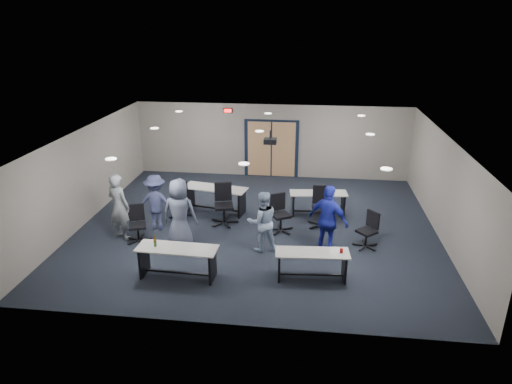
# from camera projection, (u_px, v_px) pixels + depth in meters

# --- Properties ---
(floor) EXTENTS (10.00, 10.00, 0.00)m
(floor) POSITION_uv_depth(u_px,v_px,m) (257.00, 226.00, 13.09)
(floor) COLOR black
(floor) RESTS_ON ground
(back_wall) EXTENTS (10.00, 0.04, 2.70)m
(back_wall) POSITION_uv_depth(u_px,v_px,m) (272.00, 141.00, 16.77)
(back_wall) COLOR gray
(back_wall) RESTS_ON floor
(front_wall) EXTENTS (10.00, 0.04, 2.70)m
(front_wall) POSITION_uv_depth(u_px,v_px,m) (229.00, 264.00, 8.43)
(front_wall) COLOR gray
(front_wall) RESTS_ON floor
(left_wall) EXTENTS (0.04, 9.00, 2.70)m
(left_wall) POSITION_uv_depth(u_px,v_px,m) (86.00, 175.00, 13.16)
(left_wall) COLOR gray
(left_wall) RESTS_ON floor
(right_wall) EXTENTS (0.04, 9.00, 2.70)m
(right_wall) POSITION_uv_depth(u_px,v_px,m) (445.00, 190.00, 12.04)
(right_wall) COLOR gray
(right_wall) RESTS_ON floor
(ceiling) EXTENTS (10.00, 9.00, 0.04)m
(ceiling) POSITION_uv_depth(u_px,v_px,m) (257.00, 135.00, 12.11)
(ceiling) COLOR silver
(ceiling) RESTS_ON back_wall
(double_door) EXTENTS (2.00, 0.07, 2.20)m
(double_door) POSITION_uv_depth(u_px,v_px,m) (271.00, 149.00, 16.84)
(double_door) COLOR black
(double_door) RESTS_ON back_wall
(exit_sign) EXTENTS (0.32, 0.07, 0.18)m
(exit_sign) POSITION_uv_depth(u_px,v_px,m) (228.00, 111.00, 16.50)
(exit_sign) COLOR black
(exit_sign) RESTS_ON back_wall
(ceiling_projector) EXTENTS (0.35, 0.32, 0.37)m
(ceiling_projector) POSITION_uv_depth(u_px,v_px,m) (270.00, 141.00, 12.65)
(ceiling_projector) COLOR black
(ceiling_projector) RESTS_ON ceiling
(ceiling_can_lights) EXTENTS (6.24, 5.74, 0.02)m
(ceiling_can_lights) POSITION_uv_depth(u_px,v_px,m) (258.00, 133.00, 12.36)
(ceiling_can_lights) COLOR white
(ceiling_can_lights) RESTS_ON ceiling
(table_front_left) EXTENTS (1.86, 0.69, 1.02)m
(table_front_left) POSITION_uv_depth(u_px,v_px,m) (177.00, 257.00, 10.39)
(table_front_left) COLOR #ACAAA2
(table_front_left) RESTS_ON floor
(table_front_right) EXTENTS (1.70, 0.67, 0.79)m
(table_front_right) POSITION_uv_depth(u_px,v_px,m) (312.00, 260.00, 10.34)
(table_front_right) COLOR #ACAAA2
(table_front_right) RESTS_ON floor
(table_back_left) EXTENTS (2.03, 1.01, 0.79)m
(table_back_left) POSITION_uv_depth(u_px,v_px,m) (215.00, 195.00, 13.90)
(table_back_left) COLOR #ACAAA2
(table_back_left) RESTS_ON floor
(table_back_right) EXTENTS (1.76, 0.74, 0.69)m
(table_back_right) POSITION_uv_depth(u_px,v_px,m) (318.00, 199.00, 13.75)
(table_back_right) COLOR #ACAAA2
(table_back_right) RESTS_ON floor
(chair_back_a) EXTENTS (0.70, 0.70, 1.04)m
(chair_back_a) POSITION_uv_depth(u_px,v_px,m) (180.00, 200.00, 13.58)
(chair_back_a) COLOR black
(chair_back_a) RESTS_ON floor
(chair_back_b) EXTENTS (0.90, 0.90, 1.18)m
(chair_back_b) POSITION_uv_depth(u_px,v_px,m) (224.00, 205.00, 13.06)
(chair_back_b) COLOR black
(chair_back_b) RESTS_ON floor
(chair_back_c) EXTENTS (0.90, 0.90, 1.06)m
(chair_back_c) POSITION_uv_depth(u_px,v_px,m) (281.00, 214.00, 12.62)
(chair_back_c) COLOR black
(chair_back_c) RESTS_ON floor
(chair_back_d) EXTENTS (0.80, 0.80, 1.17)m
(chair_back_d) POSITION_uv_depth(u_px,v_px,m) (322.00, 208.00, 12.89)
(chair_back_d) COLOR black
(chair_back_d) RESTS_ON floor
(chair_loose_left) EXTENTS (0.80, 0.80, 0.99)m
(chair_loose_left) POSITION_uv_depth(u_px,v_px,m) (137.00, 224.00, 12.05)
(chair_loose_left) COLOR black
(chair_loose_left) RESTS_ON floor
(chair_loose_right) EXTENTS (0.86, 0.86, 0.97)m
(chair_loose_right) POSITION_uv_depth(u_px,v_px,m) (367.00, 230.00, 11.75)
(chair_loose_right) COLOR black
(chair_loose_right) RESTS_ON floor
(person_gray) EXTENTS (0.78, 0.66, 1.83)m
(person_gray) POSITION_uv_depth(u_px,v_px,m) (119.00, 207.00, 12.10)
(person_gray) COLOR #8D949A
(person_gray) RESTS_ON floor
(person_plaid) EXTENTS (0.92, 0.63, 1.83)m
(person_plaid) POSITION_uv_depth(u_px,v_px,m) (180.00, 213.00, 11.70)
(person_plaid) COLOR slate
(person_plaid) RESTS_ON floor
(person_lightblue) EXTENTS (0.93, 0.83, 1.60)m
(person_lightblue) POSITION_uv_depth(u_px,v_px,m) (262.00, 221.00, 11.50)
(person_lightblue) COLOR #A8BEDE
(person_lightblue) RESTS_ON floor
(person_navy) EXTENTS (1.15, 0.93, 1.83)m
(person_navy) POSITION_uv_depth(u_px,v_px,m) (328.00, 221.00, 11.27)
(person_navy) COLOR #1D24A0
(person_navy) RESTS_ON floor
(person_back) EXTENTS (1.09, 0.70, 1.60)m
(person_back) POSITION_uv_depth(u_px,v_px,m) (156.00, 202.00, 12.68)
(person_back) COLOR #3D436E
(person_back) RESTS_ON floor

